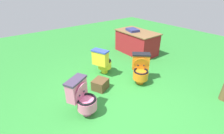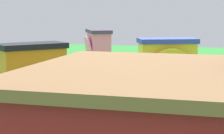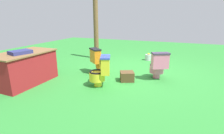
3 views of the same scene
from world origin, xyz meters
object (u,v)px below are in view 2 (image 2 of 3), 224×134
object	(u,v)px
toilet_orange	(27,94)
small_crate	(113,103)
toilet_yellow	(170,87)
toilet_pink	(89,63)

from	to	relation	value
toilet_orange	small_crate	size ratio (longest dim) A/B	2.15
toilet_orange	toilet_yellow	bearing A→B (deg)	-19.33
toilet_pink	toilet_yellow	bearing A→B (deg)	-166.50
toilet_orange	toilet_yellow	world-z (taller)	same
toilet_yellow	toilet_pink	bearing A→B (deg)	-71.00
toilet_orange	small_crate	xyz separation A→B (m)	(-0.35, -0.97, -0.25)
toilet_pink	toilet_yellow	size ratio (longest dim) A/B	1.00
toilet_orange	small_crate	distance (m)	1.06
toilet_orange	toilet_pink	bearing A→B (deg)	45.45
toilet_yellow	toilet_orange	bearing A→B (deg)	6.95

